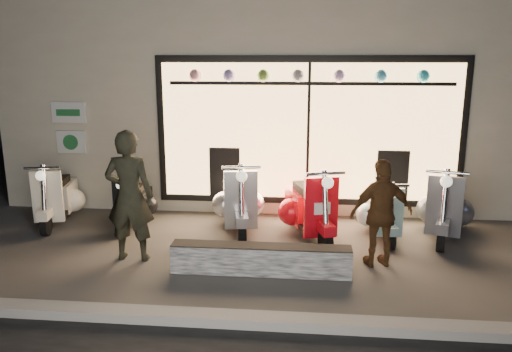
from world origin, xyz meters
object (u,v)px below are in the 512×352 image
Objects in this scene: man at (129,196)px; woman at (381,214)px; graffiti_barrier at (261,259)px; scooter_silver at (239,200)px; scooter_red at (308,207)px.

man is 3.51m from woman.
graffiti_barrier is 1.45× the size of scooter_silver.
scooter_red is at bearing -64.26° from woman.
man reaches higher than scooter_silver.
scooter_red is at bearing 68.57° from graffiti_barrier.
graffiti_barrier is at bearing -84.71° from scooter_silver.
scooter_red is 1.08× the size of woman.
woman is at bearing -178.21° from man.
woman reaches higher than scooter_silver.
scooter_silver is 1.02× the size of scooter_red.
woman is (0.99, -1.18, 0.29)m from scooter_red.
scooter_red is at bearing -152.90° from man.
man is at bearing -12.37° from woman.
scooter_red is 2.87m from man.
man is (-2.52, -1.29, 0.47)m from scooter_red.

